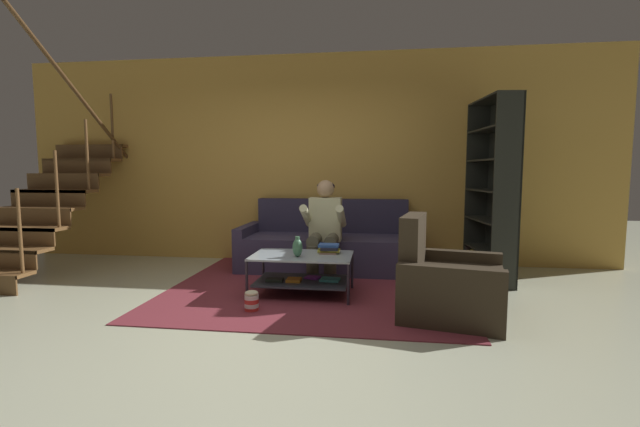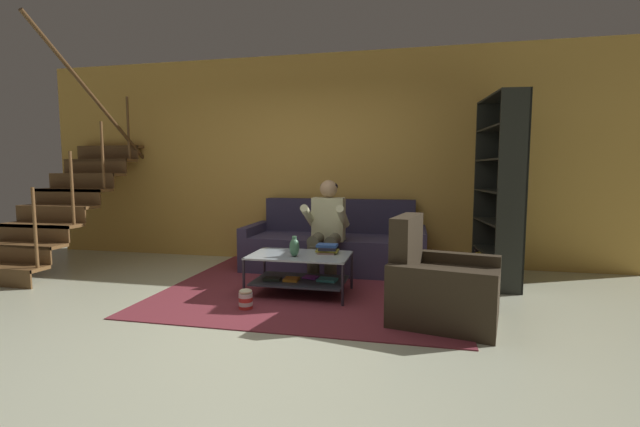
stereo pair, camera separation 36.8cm
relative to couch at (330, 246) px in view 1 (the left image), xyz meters
name	(u,v)px [view 1 (the left image)]	position (x,y,z in m)	size (l,w,h in m)	color
ground	(263,317)	(-0.38, -1.94, -0.30)	(16.80, 16.80, 0.00)	beige
back_partition	(308,159)	(-0.38, 0.52, 1.15)	(8.40, 0.12, 2.90)	gold
staircase_run	(63,180)	(-3.56, -0.31, 0.86)	(1.06, 2.80, 3.01)	brown
couch	(330,246)	(0.00, 0.00, 0.00)	(2.31, 0.92, 0.90)	#3A3450
person_seated_center	(324,225)	(0.00, -0.55, 0.35)	(0.50, 0.58, 1.18)	brown
coffee_table	(302,269)	(-0.14, -1.23, -0.02)	(1.03, 0.64, 0.43)	silver
area_rug	(316,283)	(-0.07, -0.74, -0.29)	(3.09, 3.18, 0.01)	maroon
vase	(297,247)	(-0.17, -1.35, 0.23)	(0.10, 0.10, 0.21)	#447956
book_stack	(329,249)	(0.12, -1.10, 0.18)	(0.23, 0.19, 0.10)	#956C55
bookshelf	(492,207)	(1.97, -0.25, 0.57)	(0.40, 1.01, 2.12)	#242721
armchair	(447,285)	(1.24, -1.70, -0.01)	(1.01, 1.01, 0.90)	#352B1E
popcorn_tub	(252,301)	(-0.52, -1.81, -0.20)	(0.13, 0.13, 0.20)	red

